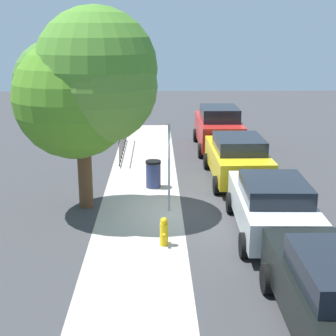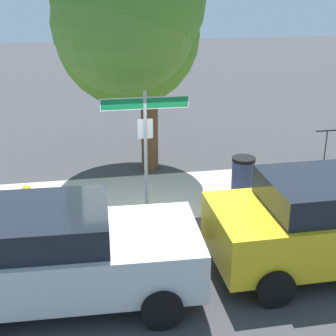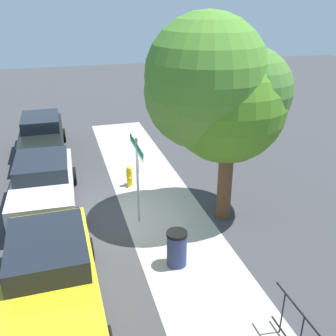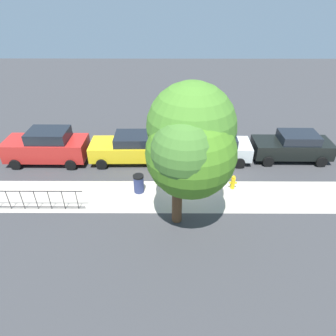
# 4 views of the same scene
# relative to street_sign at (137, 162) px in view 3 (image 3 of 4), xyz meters

# --- Properties ---
(ground_plane) EXTENTS (60.00, 60.00, 0.00)m
(ground_plane) POSITION_rel_street_sign_xyz_m (-0.12, -0.40, -2.02)
(ground_plane) COLOR #38383A
(sidewalk_strip) EXTENTS (24.00, 2.60, 0.00)m
(sidewalk_strip) POSITION_rel_street_sign_xyz_m (1.88, 0.90, -2.02)
(sidewalk_strip) COLOR #AFA597
(sidewalk_strip) RESTS_ON ground_plane
(street_sign) EXTENTS (1.82, 0.07, 2.75)m
(street_sign) POSITION_rel_street_sign_xyz_m (0.00, 0.00, 0.00)
(street_sign) COLOR #9EA0A5
(street_sign) RESTS_ON ground_plane
(shade_tree) EXTENTS (3.60, 4.24, 6.16)m
(shade_tree) POSITION_rel_street_sign_xyz_m (-0.06, 2.43, 1.92)
(shade_tree) COLOR brown
(shade_tree) RESTS_ON ground_plane
(car_black) EXTENTS (4.57, 2.01, 1.71)m
(car_black) POSITION_rel_street_sign_xyz_m (-6.60, -2.85, -1.14)
(car_black) COLOR black
(car_black) RESTS_ON ground_plane
(car_silver) EXTENTS (4.57, 2.23, 1.62)m
(car_silver) POSITION_rel_street_sign_xyz_m (-1.83, -2.78, -1.18)
(car_silver) COLOR silver
(car_silver) RESTS_ON ground_plane
(car_yellow) EXTENTS (4.63, 2.15, 1.72)m
(car_yellow) POSITION_rel_street_sign_xyz_m (3.08, -2.61, -1.14)
(car_yellow) COLOR gold
(car_yellow) RESTS_ON ground_plane
(fire_hydrant) EXTENTS (0.42, 0.22, 0.78)m
(fire_hydrant) POSITION_rel_street_sign_xyz_m (-2.53, 0.20, -1.63)
(fire_hydrant) COLOR yellow
(fire_hydrant) RESTS_ON ground_plane
(trash_bin) EXTENTS (0.55, 0.55, 0.98)m
(trash_bin) POSITION_rel_street_sign_xyz_m (2.35, 0.50, -1.52)
(trash_bin) COLOR navy
(trash_bin) RESTS_ON ground_plane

